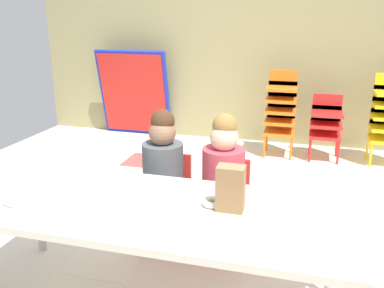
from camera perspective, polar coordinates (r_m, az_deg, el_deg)
ground_plane at (r=3.00m, az=0.30°, el=-12.40°), size 5.29×4.90×0.02m
back_wall at (r=5.02m, az=7.96°, el=14.58°), size 5.29×0.10×2.51m
craft_table at (r=2.08m, az=-5.74°, el=-9.47°), size 1.95×0.77×0.59m
seated_child_near_camera at (r=2.65m, az=-3.95°, el=-3.10°), size 0.32×0.32×0.92m
seated_child_middle_seat at (r=2.55m, az=4.37°, el=-3.92°), size 0.32×0.31×0.92m
kid_chair_orange_stack at (r=4.58m, az=12.14°, el=4.80°), size 0.32×0.30×0.92m
kid_chair_red_stack at (r=4.60m, az=17.96°, el=2.85°), size 0.32×0.30×0.68m
folded_activity_table at (r=5.28m, az=-7.98°, el=6.88°), size 0.90×0.29×1.09m
paper_bag_brown at (r=1.97m, az=5.33°, el=-6.09°), size 0.13×0.09×0.22m
paper_plate_near_edge at (r=2.22m, az=-23.09°, el=-7.60°), size 0.18×0.18×0.01m
donut_powdered_on_plate at (r=2.22m, az=-23.15°, el=-7.09°), size 0.12×0.12×0.03m
donut_powdered_loose at (r=2.04m, az=2.88°, el=-7.99°), size 0.11×0.11×0.03m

